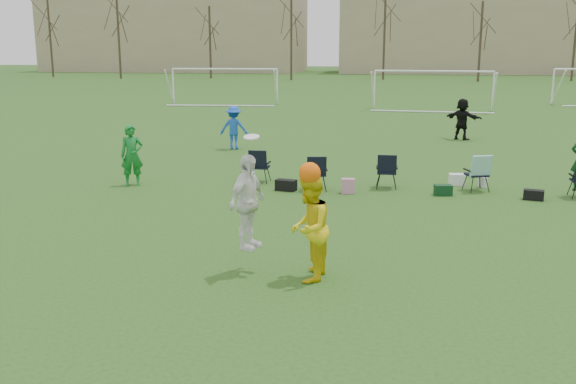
% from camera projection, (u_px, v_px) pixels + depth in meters
% --- Properties ---
extents(ground, '(260.00, 260.00, 0.00)m').
position_uv_depth(ground, '(276.00, 289.00, 10.36)').
color(ground, '#245119').
rests_on(ground, ground).
extents(fielder_green_near, '(0.74, 0.65, 1.72)m').
position_uv_depth(fielder_green_near, '(132.00, 155.00, 18.01)').
color(fielder_green_near, '#15762B').
rests_on(fielder_green_near, ground).
extents(fielder_blue, '(1.12, 0.70, 1.65)m').
position_uv_depth(fielder_blue, '(234.00, 128.00, 24.54)').
color(fielder_blue, blue).
rests_on(fielder_blue, ground).
extents(fielder_black, '(1.64, 1.31, 1.74)m').
position_uv_depth(fielder_black, '(462.00, 119.00, 27.09)').
color(fielder_black, black).
rests_on(fielder_black, ground).
extents(center_contest, '(1.80, 1.12, 2.40)m').
position_uv_depth(center_contest, '(287.00, 217.00, 10.67)').
color(center_contest, white).
rests_on(center_contest, ground).
extents(sideline_setup, '(9.28, 1.90, 1.82)m').
position_uv_depth(sideline_setup, '(432.00, 171.00, 17.37)').
color(sideline_setup, '#0F3917').
rests_on(sideline_setup, ground).
extents(goal_left, '(7.39, 0.76, 2.46)m').
position_uv_depth(goal_left, '(225.00, 76.00, 44.28)').
color(goal_left, white).
rests_on(goal_left, ground).
extents(goal_mid, '(7.40, 0.63, 2.46)m').
position_uv_depth(goal_mid, '(433.00, 79.00, 40.07)').
color(goal_mid, white).
rests_on(goal_mid, ground).
extents(tree_line, '(110.28, 3.28, 11.40)m').
position_uv_depth(tree_line, '(386.00, 37.00, 76.40)').
color(tree_line, '#382B21').
rests_on(tree_line, ground).
extents(building_row, '(126.00, 16.00, 13.00)m').
position_uv_depth(building_row, '(431.00, 34.00, 100.30)').
color(building_row, tan).
rests_on(building_row, ground).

